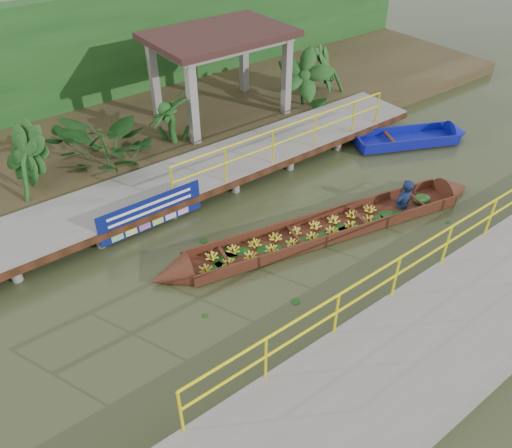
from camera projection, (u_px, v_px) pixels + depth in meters
ground at (266, 255)px, 11.92m from camera, size 80.00×80.00×0.00m
land_strip at (127, 131)px, 16.53m from camera, size 30.00×8.00×0.45m
far_dock at (191, 177)px, 13.81m from camera, size 16.00×2.06×1.66m
near_dock at (442, 338)px, 9.56m from camera, size 18.00×2.40×1.73m
pavilion at (219, 44)px, 15.62m from camera, size 4.40×3.00×3.00m
foliage_backdrop at (87, 57)px, 17.03m from camera, size 30.00×0.80×4.00m
vendor_boat at (339, 222)px, 12.58m from camera, size 9.16×2.78×2.07m
moored_blue_boat at (431, 137)px, 16.34m from camera, size 3.91×2.48×0.92m
blue_banner at (151, 213)px, 12.35m from camera, size 2.79×0.04×0.87m
tropical_plants at (169, 121)px, 14.70m from camera, size 14.37×1.37×1.72m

